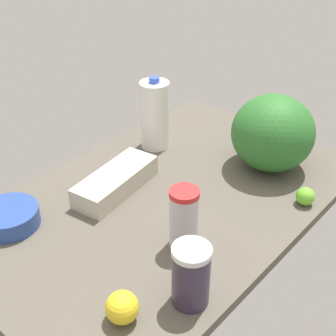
{
  "coord_description": "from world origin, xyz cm",
  "views": [
    {
      "loc": [
        85.77,
        74.55,
        85.03
      ],
      "look_at": [
        0.0,
        0.0,
        13.0
      ],
      "focal_mm": 50.0,
      "sensor_mm": 36.0,
      "label": 1
    }
  ],
  "objects_px": {
    "watermelon": "(273,133)",
    "shaker_bottle": "(191,275)",
    "egg_carton": "(116,181)",
    "mixing_bowl": "(9,217)",
    "tumbler_cup": "(184,218)",
    "milk_jug": "(155,115)",
    "lemon_loose": "(122,307)",
    "lime_beside_bowl": "(305,196)"
  },
  "relations": [
    {
      "from": "milk_jug",
      "to": "lemon_loose",
      "type": "relative_size",
      "value": 3.46
    },
    {
      "from": "milk_jug",
      "to": "tumbler_cup",
      "type": "xyz_separation_m",
      "value": [
        0.34,
        0.41,
        -0.03
      ]
    },
    {
      "from": "mixing_bowl",
      "to": "lime_beside_bowl",
      "type": "relative_size",
      "value": 3.04
    },
    {
      "from": "watermelon",
      "to": "egg_carton",
      "type": "distance_m",
      "value": 0.52
    },
    {
      "from": "tumbler_cup",
      "to": "watermelon",
      "type": "bearing_deg",
      "value": -176.15
    },
    {
      "from": "milk_jug",
      "to": "egg_carton",
      "type": "relative_size",
      "value": 0.87
    },
    {
      "from": "egg_carton",
      "to": "mixing_bowl",
      "type": "bearing_deg",
      "value": -26.36
    },
    {
      "from": "tumbler_cup",
      "to": "lime_beside_bowl",
      "type": "height_order",
      "value": "tumbler_cup"
    },
    {
      "from": "mixing_bowl",
      "to": "lime_beside_bowl",
      "type": "height_order",
      "value": "lime_beside_bowl"
    },
    {
      "from": "mixing_bowl",
      "to": "tumbler_cup",
      "type": "bearing_deg",
      "value": 121.35
    },
    {
      "from": "watermelon",
      "to": "shaker_bottle",
      "type": "xyz_separation_m",
      "value": [
        0.62,
        0.16,
        -0.05
      ]
    },
    {
      "from": "egg_carton",
      "to": "shaker_bottle",
      "type": "xyz_separation_m",
      "value": [
        0.19,
        0.44,
        0.05
      ]
    },
    {
      "from": "tumbler_cup",
      "to": "lime_beside_bowl",
      "type": "relative_size",
      "value": 3.16
    },
    {
      "from": "egg_carton",
      "to": "watermelon",
      "type": "bearing_deg",
      "value": 138.62
    },
    {
      "from": "milk_jug",
      "to": "tumbler_cup",
      "type": "relative_size",
      "value": 1.49
    },
    {
      "from": "milk_jug",
      "to": "shaker_bottle",
      "type": "bearing_deg",
      "value": 48.61
    },
    {
      "from": "mixing_bowl",
      "to": "egg_carton",
      "type": "distance_m",
      "value": 0.32
    },
    {
      "from": "milk_jug",
      "to": "lemon_loose",
      "type": "xyz_separation_m",
      "value": [
        0.61,
        0.46,
        -0.08
      ]
    },
    {
      "from": "milk_jug",
      "to": "lime_beside_bowl",
      "type": "relative_size",
      "value": 4.72
    },
    {
      "from": "shaker_bottle",
      "to": "lemon_loose",
      "type": "xyz_separation_m",
      "value": [
        0.14,
        -0.08,
        -0.04
      ]
    },
    {
      "from": "shaker_bottle",
      "to": "watermelon",
      "type": "bearing_deg",
      "value": -165.2
    },
    {
      "from": "tumbler_cup",
      "to": "egg_carton",
      "type": "distance_m",
      "value": 0.32
    },
    {
      "from": "milk_jug",
      "to": "tumbler_cup",
      "type": "distance_m",
      "value": 0.53
    },
    {
      "from": "mixing_bowl",
      "to": "shaker_bottle",
      "type": "height_order",
      "value": "shaker_bottle"
    },
    {
      "from": "mixing_bowl",
      "to": "lemon_loose",
      "type": "bearing_deg",
      "value": 87.23
    },
    {
      "from": "shaker_bottle",
      "to": "lime_beside_bowl",
      "type": "bearing_deg",
      "value": 177.24
    },
    {
      "from": "milk_jug",
      "to": "lime_beside_bowl",
      "type": "xyz_separation_m",
      "value": [
        -0.03,
        0.56,
        -0.09
      ]
    },
    {
      "from": "mixing_bowl",
      "to": "egg_carton",
      "type": "height_order",
      "value": "egg_carton"
    },
    {
      "from": "lemon_loose",
      "to": "milk_jug",
      "type": "bearing_deg",
      "value": -142.95
    },
    {
      "from": "milk_jug",
      "to": "shaker_bottle",
      "type": "height_order",
      "value": "milk_jug"
    },
    {
      "from": "tumbler_cup",
      "to": "shaker_bottle",
      "type": "height_order",
      "value": "tumbler_cup"
    },
    {
      "from": "lime_beside_bowl",
      "to": "watermelon",
      "type": "bearing_deg",
      "value": -121.49
    },
    {
      "from": "tumbler_cup",
      "to": "lemon_loose",
      "type": "xyz_separation_m",
      "value": [
        0.27,
        0.05,
        -0.05
      ]
    },
    {
      "from": "lime_beside_bowl",
      "to": "egg_carton",
      "type": "bearing_deg",
      "value": -56.17
    },
    {
      "from": "tumbler_cup",
      "to": "lemon_loose",
      "type": "distance_m",
      "value": 0.28
    },
    {
      "from": "mixing_bowl",
      "to": "shaker_bottle",
      "type": "bearing_deg",
      "value": 102.03
    },
    {
      "from": "milk_jug",
      "to": "watermelon",
      "type": "distance_m",
      "value": 0.4
    },
    {
      "from": "tumbler_cup",
      "to": "milk_jug",
      "type": "bearing_deg",
      "value": -129.81
    },
    {
      "from": "tumbler_cup",
      "to": "lemon_loose",
      "type": "height_order",
      "value": "tumbler_cup"
    },
    {
      "from": "milk_jug",
      "to": "egg_carton",
      "type": "bearing_deg",
      "value": 18.91
    },
    {
      "from": "milk_jug",
      "to": "shaker_bottle",
      "type": "xyz_separation_m",
      "value": [
        0.47,
        0.54,
        -0.04
      ]
    },
    {
      "from": "milk_jug",
      "to": "egg_carton",
      "type": "distance_m",
      "value": 0.31
    }
  ]
}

